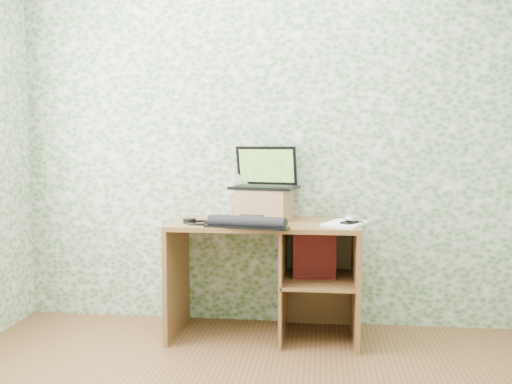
# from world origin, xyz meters

# --- Properties ---
(wall_back) EXTENTS (3.50, 0.00, 3.50)m
(wall_back) POSITION_xyz_m (0.00, 1.75, 1.30)
(wall_back) COLOR silver
(wall_back) RESTS_ON ground
(desk) EXTENTS (1.20, 0.60, 0.75)m
(desk) POSITION_xyz_m (0.08, 1.47, 0.48)
(desk) COLOR brown
(desk) RESTS_ON floor
(riser) EXTENTS (0.38, 0.34, 0.20)m
(riser) POSITION_xyz_m (-0.02, 1.58, 0.85)
(riser) COLOR brown
(riser) RESTS_ON desk
(laptop) EXTENTS (0.47, 0.38, 0.28)m
(laptop) POSITION_xyz_m (-0.02, 1.63, 1.02)
(laptop) COLOR black
(laptop) RESTS_ON riser
(keyboard) EXTENTS (0.53, 0.35, 0.07)m
(keyboard) POSITION_xyz_m (-0.08, 1.23, 0.78)
(keyboard) COLOR black
(keyboard) RESTS_ON desk
(headphones) EXTENTS (0.23, 0.22, 0.03)m
(headphones) POSITION_xyz_m (-0.39, 1.31, 0.76)
(headphones) COLOR black
(headphones) RESTS_ON desk
(notepad) EXTENTS (0.32, 0.37, 0.01)m
(notepad) POSITION_xyz_m (0.51, 1.37, 0.76)
(notepad) COLOR white
(notepad) RESTS_ON desk
(mouse) EXTENTS (0.13, 0.14, 0.04)m
(mouse) POSITION_xyz_m (0.54, 1.33, 0.79)
(mouse) COLOR #BDBDC0
(mouse) RESTS_ON notepad
(pen) EXTENTS (0.10, 0.12, 0.01)m
(pen) POSITION_xyz_m (0.58, 1.43, 0.77)
(pen) COLOR black
(pen) RESTS_ON notepad
(red_box) EXTENTS (0.28, 0.11, 0.33)m
(red_box) POSITION_xyz_m (0.32, 1.44, 0.55)
(red_box) COLOR maroon
(red_box) RESTS_ON desk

